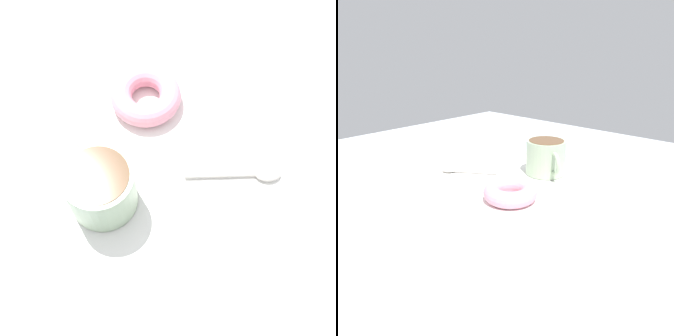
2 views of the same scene
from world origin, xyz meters
The scene contains 5 objects.
ground_plane centered at (0.00, 0.00, -1.00)cm, with size 120.00×120.00×2.00cm, color #B2BCC6.
napkin centered at (2.83, -2.92, 0.15)cm, with size 35.75×35.75×0.30cm, color white.
coffee_cup centered at (10.53, -8.47, 4.44)cm, with size 9.20×11.35×7.98cm.
donut centered at (-5.87, -12.01, 1.91)cm, with size 10.50×10.50×3.21cm, color pink.
spoon centered at (-3.21, 7.47, 0.70)cm, with size 8.51×12.03×0.90cm.
Camera 2 is at (-49.01, -50.31, 27.92)cm, focal length 35.00 mm.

